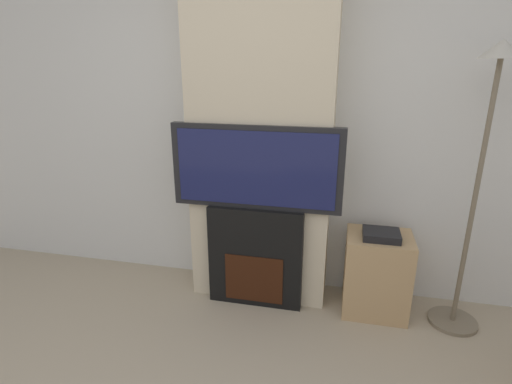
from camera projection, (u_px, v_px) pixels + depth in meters
name	position (u px, v px, depth m)	size (l,w,h in m)	color
wall_back	(267.00, 108.00, 2.82)	(6.00, 0.06, 2.70)	silver
chimney_breast	(261.00, 111.00, 2.64)	(0.97, 0.32, 2.70)	beige
fireplace	(256.00, 256.00, 2.81)	(0.66, 0.15, 0.73)	black
television	(256.00, 168.00, 2.60)	(1.14, 0.07, 0.56)	black
floor_lamp	(483.00, 155.00, 2.31)	(0.31, 0.31, 1.78)	#726651
media_stand	(377.00, 273.00, 2.73)	(0.43, 0.35, 0.62)	tan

